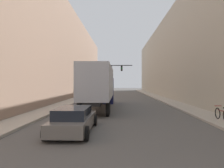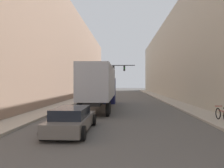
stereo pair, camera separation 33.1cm
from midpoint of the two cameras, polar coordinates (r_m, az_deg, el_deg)
name	(u,v)px [view 2 (the right image)]	position (r m, az deg, el deg)	size (l,w,h in m)	color
sidewalk_right	(165,99)	(32.97, 13.98, -3.83)	(2.04, 80.00, 0.15)	#B2A899
sidewalk_left	(80,99)	(33.00, -8.07, -3.82)	(2.04, 80.00, 0.15)	#B2A899
building_right	(193,54)	(34.12, 20.70, 7.31)	(6.00, 80.00, 13.25)	#BCB29E
building_left	(54,52)	(34.24, -14.76, 8.04)	(6.00, 80.00, 14.12)	#997A66
semi_truck	(101,85)	(21.12, -2.50, -0.30)	(2.41, 12.63, 3.93)	#B2B7C1
sedan_car	(72,120)	(11.24, -9.62, -9.22)	(1.96, 4.64, 1.24)	slate
traffic_signal_gantry	(105,73)	(37.34, -1.66, 2.92)	(7.38, 0.35, 5.72)	black
parked_bicycle	(222,115)	(15.04, 27.37, -7.10)	(0.44, 1.82, 0.86)	black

